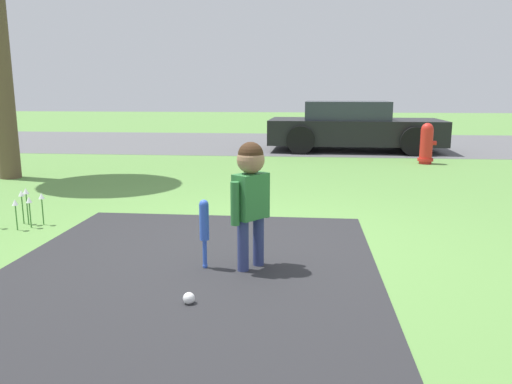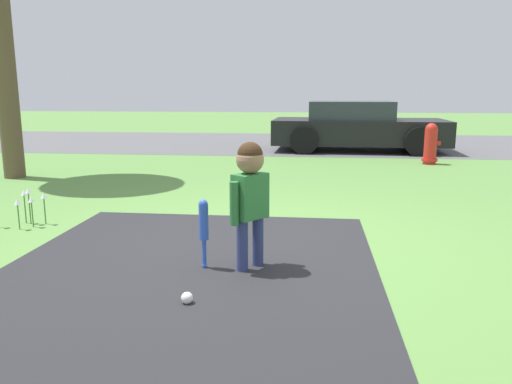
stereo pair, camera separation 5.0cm
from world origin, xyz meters
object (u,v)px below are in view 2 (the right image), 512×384
Objects in this scene: sports_ball at (187,298)px; fire_hydrant at (431,144)px; child at (250,188)px; parked_car at (357,127)px; baseball_bat at (204,224)px.

fire_hydrant is (3.06, 6.88, 0.35)m from sports_ball.
child is 1.00m from sports_ball.
child is 8.44m from parked_car.
baseball_bat reaches higher than sports_ball.
baseball_bat is (-0.36, -0.04, -0.29)m from child.
child is 1.27× the size of fire_hydrant.
baseball_bat is 0.14× the size of parked_car.
sports_ball is 0.10× the size of fire_hydrant.
fire_hydrant is at bearing -58.67° from parked_car.
sports_ball is 7.53m from fire_hydrant.
child is at bearing 65.35° from sports_ball.
fire_hydrant is (2.73, 6.16, -0.26)m from child.
parked_car is at bearing 77.41° from baseball_bat.
fire_hydrant is at bearing 66.04° from sports_ball.
child is 6.74m from fire_hydrant.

